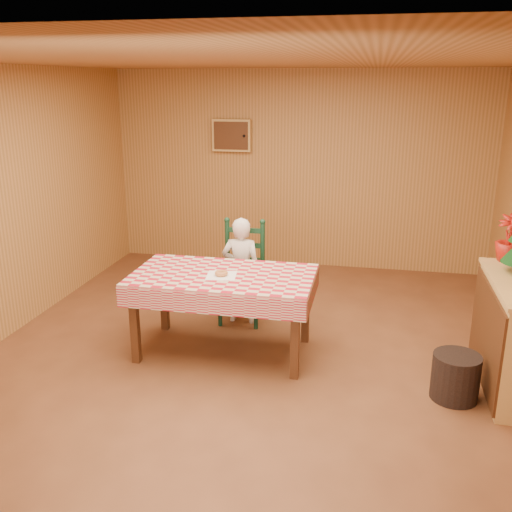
{
  "coord_description": "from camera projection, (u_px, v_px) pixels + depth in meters",
  "views": [
    {
      "loc": [
        0.99,
        -4.55,
        2.44
      ],
      "look_at": [
        0.0,
        0.2,
        0.95
      ],
      "focal_mm": 40.0,
      "sensor_mm": 36.0,
      "label": 1
    }
  ],
  "objects": [
    {
      "name": "dining_table",
      "position": [
        223.0,
        282.0,
        5.18
      ],
      "size": [
        1.66,
        0.96,
        0.77
      ],
      "color": "#4D2914",
      "rests_on": "ground"
    },
    {
      "name": "flower_arrangement",
      "position": [
        510.0,
        238.0,
        4.94
      ],
      "size": [
        0.25,
        0.25,
        0.42
      ],
      "primitive_type": "imported",
      "rotation": [
        0.0,
        0.0,
        -0.09
      ],
      "color": "#A6180F",
      "rests_on": "shelf_unit"
    },
    {
      "name": "cabin_walls",
      "position": [
        263.0,
        153.0,
        5.13
      ],
      "size": [
        5.1,
        6.05,
        2.65
      ],
      "color": "#AE793E",
      "rests_on": "ground"
    },
    {
      "name": "ground",
      "position": [
        252.0,
        362.0,
        5.17
      ],
      "size": [
        6.0,
        6.0,
        0.0
      ],
      "primitive_type": "plane",
      "color": "brown",
      "rests_on": "ground"
    },
    {
      "name": "napkin",
      "position": [
        221.0,
        276.0,
        5.11
      ],
      "size": [
        0.29,
        0.29,
        0.0
      ],
      "primitive_type": "cube",
      "rotation": [
        0.0,
        0.0,
        0.14
      ],
      "color": "white",
      "rests_on": "dining_table"
    },
    {
      "name": "donut",
      "position": [
        221.0,
        273.0,
        5.11
      ],
      "size": [
        0.16,
        0.16,
        0.04
      ],
      "primitive_type": "torus",
      "rotation": [
        0.0,
        0.0,
        -0.36
      ],
      "color": "#C07B45",
      "rests_on": "napkin"
    },
    {
      "name": "ladder_chair",
      "position": [
        243.0,
        274.0,
        5.97
      ],
      "size": [
        0.44,
        0.4,
        1.08
      ],
      "color": "#10311D",
      "rests_on": "ground"
    },
    {
      "name": "seated_child",
      "position": [
        241.0,
        270.0,
        5.9
      ],
      "size": [
        0.41,
        0.27,
        1.12
      ],
      "primitive_type": "imported",
      "rotation": [
        0.0,
        0.0,
        3.14
      ],
      "color": "silver",
      "rests_on": "ground"
    },
    {
      "name": "storage_bin",
      "position": [
        455.0,
        377.0,
        4.54
      ],
      "size": [
        0.42,
        0.42,
        0.38
      ],
      "primitive_type": "cylinder",
      "rotation": [
        0.0,
        0.0,
        -0.14
      ],
      "color": "black",
      "rests_on": "ground"
    }
  ]
}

